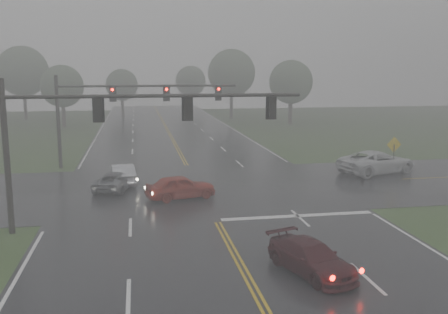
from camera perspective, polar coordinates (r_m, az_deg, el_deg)
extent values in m
cube|color=black|center=(32.04, -2.47, -4.35)|extent=(18.00, 160.00, 0.02)
cube|color=black|center=(33.96, -2.92, -3.52)|extent=(120.00, 14.00, 0.02)
cube|color=silver|center=(27.74, 8.41, -6.72)|extent=(8.50, 0.50, 0.01)
imported|color=#33090E|center=(20.45, 9.87, -12.97)|extent=(3.03, 4.66, 1.26)
imported|color=#9D1A0E|center=(31.22, -4.96, -4.76)|extent=(4.62, 2.77, 1.47)
imported|color=#BABCC2|center=(35.73, -11.50, -3.03)|extent=(1.99, 4.47, 1.43)
imported|color=#595C61|center=(34.18, -12.26, -3.65)|extent=(3.17, 4.68, 1.19)
imported|color=silver|center=(40.35, 17.01, -1.79)|extent=(6.81, 4.60, 1.73)
cylinder|color=black|center=(25.98, -23.59, -0.07)|extent=(0.29, 0.29, 7.53)
cylinder|color=black|center=(25.68, -24.05, 6.37)|extent=(0.19, 0.19, 0.84)
cylinder|color=black|center=(24.96, -7.54, 6.94)|extent=(14.52, 0.19, 0.19)
cube|color=black|center=(25.04, -14.18, 5.30)|extent=(0.36, 0.29, 1.10)
cube|color=black|center=(25.20, -14.16, 5.33)|extent=(0.57, 0.03, 1.31)
cube|color=black|center=(25.10, -4.17, 5.58)|extent=(0.36, 0.29, 1.10)
cube|color=black|center=(25.27, -4.21, 5.61)|extent=(0.57, 0.03, 1.31)
cube|color=black|center=(25.91, 5.50, 5.70)|extent=(0.36, 0.29, 1.10)
cube|color=black|center=(26.07, 5.40, 5.73)|extent=(0.57, 0.03, 1.31)
cylinder|color=black|center=(42.20, -18.41, 3.78)|extent=(0.29, 0.29, 7.48)
cylinder|color=black|center=(42.01, -18.63, 7.73)|extent=(0.19, 0.19, 0.83)
cylinder|color=black|center=(41.57, -8.61, 8.04)|extent=(14.48, 0.19, 0.19)
cube|color=black|center=(41.62, -12.61, 7.06)|extent=(0.35, 0.29, 1.09)
cube|color=black|center=(41.79, -12.60, 7.07)|extent=(0.57, 0.03, 1.30)
cylinder|color=#FF0C05|center=(41.44, -12.64, 7.52)|extent=(0.23, 0.06, 0.23)
cube|color=black|center=(41.66, -6.59, 7.23)|extent=(0.35, 0.29, 1.09)
cube|color=black|center=(41.82, -6.60, 7.24)|extent=(0.57, 0.03, 1.30)
cylinder|color=#FF0C05|center=(41.48, -6.58, 7.70)|extent=(0.23, 0.06, 0.23)
cube|color=black|center=(42.14, -0.63, 7.33)|extent=(0.35, 0.29, 1.09)
cube|color=black|center=(42.31, -0.67, 7.34)|extent=(0.57, 0.03, 1.30)
cylinder|color=#FF0C05|center=(41.97, -0.60, 7.79)|extent=(0.23, 0.06, 0.23)
cylinder|color=black|center=(40.02, 18.79, -0.29)|extent=(0.08, 0.08, 2.31)
cube|color=#DFBB0D|center=(39.87, 18.86, 1.35)|extent=(1.21, 0.14, 1.21)
cylinder|color=#312520|center=(72.98, -17.85, 4.56)|extent=(0.53, 0.53, 3.29)
sphere|color=#374D33|center=(72.75, -18.02, 7.72)|extent=(5.85, 5.85, 5.85)
cylinder|color=#312520|center=(81.19, 0.84, 5.89)|extent=(0.55, 0.55, 4.28)
sphere|color=#374D33|center=(80.98, 0.85, 9.59)|extent=(7.61, 7.61, 7.61)
cylinder|color=#312520|center=(88.40, -11.52, 5.64)|extent=(0.52, 0.52, 3.08)
sphere|color=#374D33|center=(88.21, -11.60, 8.07)|extent=(5.47, 5.47, 5.47)
cylinder|color=#312520|center=(74.04, 7.58, 5.13)|extent=(0.61, 0.61, 3.56)
sphere|color=#374D33|center=(73.80, 7.65, 8.50)|extent=(6.33, 6.33, 6.33)
cylinder|color=#312520|center=(86.01, -21.77, 5.47)|extent=(0.52, 0.52, 4.45)
sphere|color=#374D33|center=(85.82, -22.01, 9.09)|extent=(7.91, 7.91, 7.91)
cylinder|color=#312520|center=(98.69, -3.81, 6.32)|extent=(0.51, 0.51, 3.33)
sphere|color=#374D33|center=(98.52, -3.84, 8.68)|extent=(5.91, 5.91, 5.91)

